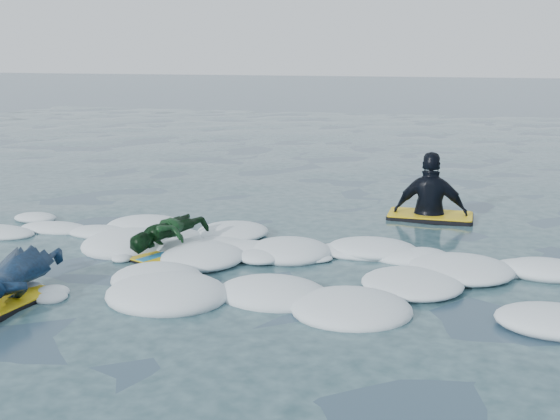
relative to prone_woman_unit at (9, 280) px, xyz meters
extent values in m
plane|color=#1C3944|center=(1.45, 0.87, -0.23)|extent=(120.00, 120.00, 0.00)
imported|color=#0B274D|center=(0.00, 0.03, 0.02)|extent=(0.89, 1.77, 0.41)
cube|color=black|center=(0.86, 1.76, -0.20)|extent=(0.70, 0.87, 0.04)
cube|color=yellow|center=(0.86, 1.76, -0.17)|extent=(0.67, 0.85, 0.01)
cube|color=#197CC0|center=(0.86, 1.76, -0.16)|extent=(0.42, 0.72, 0.00)
imported|color=#0F3A15|center=(0.86, 1.96, 0.01)|extent=(0.91, 1.27, 0.44)
cube|color=black|center=(3.85, 4.67, -0.19)|extent=(1.25, 0.69, 0.06)
cube|color=yellow|center=(3.85, 4.67, -0.14)|extent=(1.22, 0.66, 0.02)
imported|color=black|center=(3.85, 4.67, -0.14)|extent=(1.09, 0.46, 1.86)
camera|label=1|loc=(4.37, -5.71, 2.25)|focal=45.00mm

